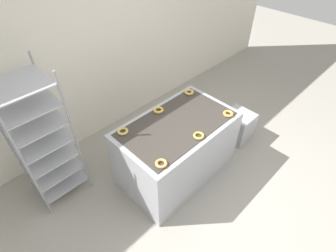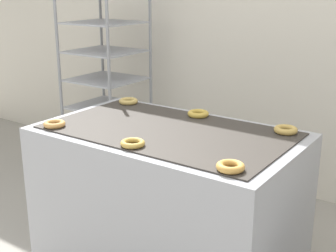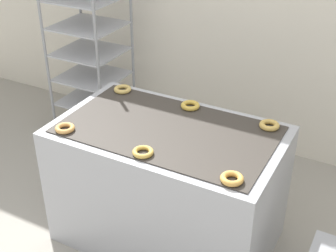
% 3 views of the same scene
% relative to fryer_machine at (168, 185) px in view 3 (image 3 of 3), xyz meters
% --- Properties ---
extents(fryer_machine, '(1.41, 0.85, 0.87)m').
position_rel_fryer_machine_xyz_m(fryer_machine, '(0.00, 0.00, 0.00)').
color(fryer_machine, '#A8AAB2').
rests_on(fryer_machine, ground_plane).
extents(baking_rack_cart, '(0.56, 0.54, 1.68)m').
position_rel_fryer_machine_xyz_m(baking_rack_cart, '(-1.22, 0.86, 0.42)').
color(baking_rack_cart, gray).
rests_on(baking_rack_cart, ground_plane).
extents(donut_near_left, '(0.12, 0.12, 0.03)m').
position_rel_fryer_machine_xyz_m(donut_near_left, '(-0.55, -0.31, 0.45)').
color(donut_near_left, '#D89A51').
rests_on(donut_near_left, fryer_machine).
extents(donut_near_center, '(0.12, 0.12, 0.03)m').
position_rel_fryer_machine_xyz_m(donut_near_center, '(0.01, -0.31, 0.45)').
color(donut_near_center, gold).
rests_on(donut_near_center, fryer_machine).
extents(donut_near_right, '(0.12, 0.12, 0.03)m').
position_rel_fryer_machine_xyz_m(donut_near_right, '(0.54, -0.31, 0.45)').
color(donut_near_right, gold).
rests_on(donut_near_right, fryer_machine).
extents(donut_far_left, '(0.12, 0.12, 0.03)m').
position_rel_fryer_machine_xyz_m(donut_far_left, '(-0.53, 0.32, 0.45)').
color(donut_far_left, tan).
rests_on(donut_far_left, fryer_machine).
extents(donut_far_center, '(0.13, 0.13, 0.03)m').
position_rel_fryer_machine_xyz_m(donut_far_center, '(-0.00, 0.32, 0.45)').
color(donut_far_center, gold).
rests_on(donut_far_center, fryer_machine).
extents(donut_far_right, '(0.12, 0.12, 0.03)m').
position_rel_fryer_machine_xyz_m(donut_far_right, '(0.54, 0.31, 0.45)').
color(donut_far_right, tan).
rests_on(donut_far_right, fryer_machine).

